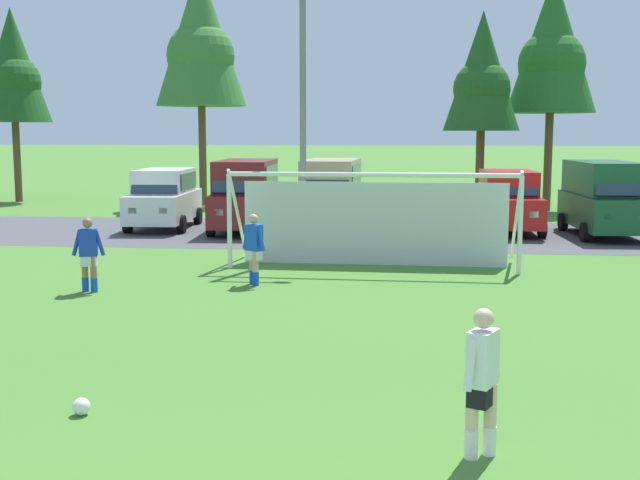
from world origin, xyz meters
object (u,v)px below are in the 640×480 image
object	(u,v)px
player_winger_left	(254,249)
parked_car_slot_center_right	(508,201)
player_winger_right	(482,383)
parked_car_slot_left	(246,194)
street_lamp	(309,104)
soccer_goal	(373,217)
parked_car_slot_center	(445,211)
parked_car_slot_far_left	(164,198)
parked_car_slot_center_left	(331,192)
parked_car_slot_right	(604,197)
player_striker_near	(89,255)
soccer_ball	(81,406)

from	to	relation	value
player_winger_left	parked_car_slot_center_right	world-z (taller)	parked_car_slot_center_right
player_winger_right	parked_car_slot_center_right	bearing A→B (deg)	82.62
parked_car_slot_left	street_lamp	xyz separation A→B (m)	(2.91, -5.31, 2.93)
soccer_goal	parked_car_slot_center	xyz separation A→B (m)	(2.12, 6.25, -0.42)
soccer_goal	street_lamp	xyz separation A→B (m)	(-1.91, 1.67, 2.98)
parked_car_slot_left	parked_car_slot_center_right	world-z (taller)	parked_car_slot_left
parked_car_slot_center	street_lamp	xyz separation A→B (m)	(-4.03, -4.58, 3.40)
soccer_goal	player_winger_right	distance (m)	12.50
parked_car_slot_center_right	street_lamp	bearing A→B (deg)	-135.84
parked_car_slot_far_left	parked_car_slot_center_right	bearing A→B (deg)	0.90
player_winger_right	parked_car_slot_center_left	bearing A→B (deg)	100.16
player_winger_right	parked_car_slot_left	xyz separation A→B (m)	(-6.57, 19.35, 0.52)
parked_car_slot_far_left	parked_car_slot_right	distance (m)	15.44
parked_car_slot_center_left	parked_car_slot_right	bearing A→B (deg)	-5.74
parked_car_slot_right	soccer_goal	bearing A→B (deg)	-136.59
parked_car_slot_center_left	parked_car_slot_right	world-z (taller)	same
player_striker_near	player_winger_left	xyz separation A→B (m)	(3.44, 1.23, 0.00)
soccer_goal	player_winger_left	bearing A→B (deg)	-131.84
parked_car_slot_center	parked_car_slot_center_right	bearing A→B (deg)	33.87
soccer_ball	parked_car_slot_center_right	xyz separation A→B (m)	(7.42, 19.38, 1.00)
street_lamp	parked_car_slot_left	bearing A→B (deg)	118.73
player_striker_near	parked_car_slot_center_left	xyz separation A→B (m)	(4.14, 12.12, 0.52)
soccer_ball	soccer_goal	size ratio (longest dim) A/B	0.03
street_lamp	parked_car_slot_far_left	bearing A→B (deg)	135.93
player_winger_right	street_lamp	distance (m)	14.91
soccer_goal	parked_car_slot_right	xyz separation A→B (m)	(7.44, 7.03, 0.05)
street_lamp	soccer_ball	bearing A→B (deg)	-94.96
player_winger_left	parked_car_slot_far_left	xyz separation A→B (m)	(-5.39, 10.47, 0.29)
soccer_goal	parked_car_slot_left	xyz separation A→B (m)	(-4.83, 6.98, 0.05)
player_winger_right	parked_car_slot_center	size ratio (longest dim) A/B	0.39
player_winger_left	street_lamp	distance (m)	5.78
soccer_ball	player_winger_right	distance (m)	4.92
parked_car_slot_left	parked_car_slot_center	bearing A→B (deg)	-6.00
player_winger_left	soccer_ball	bearing A→B (deg)	-93.02
player_striker_near	parked_car_slot_center_right	bearing A→B (deg)	48.85
parked_car_slot_center	player_winger_left	bearing A→B (deg)	-117.26
player_winger_right	parked_car_slot_left	size ratio (longest dim) A/B	0.33
player_winger_right	parked_car_slot_right	size ratio (longest dim) A/B	0.33
parked_car_slot_left	parked_car_slot_center_left	distance (m)	3.09
soccer_goal	parked_car_slot_center	bearing A→B (deg)	71.30
player_winger_right	street_lamp	world-z (taller)	street_lamp
player_striker_near	parked_car_slot_center_right	world-z (taller)	parked_car_slot_center_right
parked_car_slot_far_left	parked_car_slot_left	bearing A→B (deg)	-10.32
parked_car_slot_center_right	street_lamp	xyz separation A→B (m)	(-6.27, -6.09, 3.16)
parked_car_slot_center_right	street_lamp	world-z (taller)	street_lamp
parked_car_slot_center	parked_car_slot_right	world-z (taller)	parked_car_slot_right
soccer_ball	parked_car_slot_far_left	world-z (taller)	parked_car_slot_far_left
player_winger_right	parked_car_slot_center	bearing A→B (deg)	88.86
soccer_ball	parked_car_slot_left	distance (m)	18.73
soccer_ball	parked_car_slot_center	world-z (taller)	parked_car_slot_center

